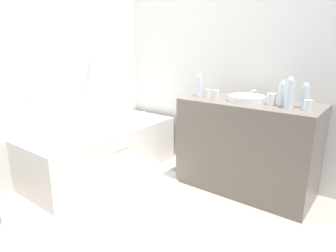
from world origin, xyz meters
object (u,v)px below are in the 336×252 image
drinking_glass_3 (271,99)px  bath_mat (155,181)px  water_bottle_2 (289,94)px  bathtub (102,149)px  drinking_glass_0 (208,93)px  sink_faucet (255,94)px  water_bottle_3 (199,86)px  water_bottle_1 (305,96)px  drinking_glass_1 (308,105)px  sink_basin (246,98)px  drinking_glass_2 (216,94)px  water_bottle_0 (282,94)px

drinking_glass_3 → bath_mat: 1.43m
water_bottle_2 → drinking_glass_3: (0.05, 0.16, -0.07)m
drinking_glass_3 → bathtub: bearing=110.1°
bathtub → bath_mat: bearing=-73.4°
water_bottle_2 → drinking_glass_0: 0.79m
sink_faucet → water_bottle_3: water_bottle_3 is taller
sink_faucet → water_bottle_1: water_bottle_1 is taller
drinking_glass_1 → drinking_glass_3: 0.31m
sink_basin → drinking_glass_1: bearing=-96.8°
drinking_glass_3 → drinking_glass_1: bearing=-99.5°
water_bottle_3 → drinking_glass_2: bearing=-90.3°
drinking_glass_2 → water_bottle_0: bearing=-87.2°
water_bottle_3 → drinking_glass_0: bearing=-80.4°
drinking_glass_1 → water_bottle_3: bearing=89.0°
sink_faucet → drinking_glass_0: (-0.23, 0.39, 0.00)m
water_bottle_0 → water_bottle_3: 0.81m
sink_basin → sink_faucet: size_ratio=2.20×
sink_basin → water_bottle_2: (-0.07, -0.39, 0.09)m
water_bottle_0 → drinking_glass_2: bearing=92.8°
bathtub → water_bottle_2: bearing=-73.1°
bathtub → water_bottle_3: size_ratio=7.36×
bathtub → water_bottle_3: bathtub is taller
drinking_glass_3 → bath_mat: size_ratio=0.16×
drinking_glass_3 → sink_basin: bearing=86.8°
drinking_glass_0 → drinking_glass_1: bearing=-92.1°
water_bottle_2 → drinking_glass_2: water_bottle_2 is taller
water_bottle_2 → water_bottle_3: 0.88m
sink_basin → bath_mat: size_ratio=0.54×
sink_faucet → drinking_glass_1: size_ratio=1.78×
water_bottle_1 → bath_mat: size_ratio=0.34×
drinking_glass_1 → drinking_glass_2: size_ratio=1.02×
drinking_glass_0 → sink_faucet: bearing=-60.2°
drinking_glass_1 → drinking_glass_2: bearing=88.8°
drinking_glass_2 → bath_mat: size_ratio=0.14×
water_bottle_1 → water_bottle_3: bearing=93.9°
water_bottle_3 → drinking_glass_1: size_ratio=2.67×
drinking_glass_2 → water_bottle_3: bearing=89.7°
bath_mat → water_bottle_2: bearing=-73.0°
sink_basin → bathtub: bearing=113.7°
water_bottle_3 → drinking_glass_0: (0.02, -0.10, -0.07)m
drinking_glass_0 → bath_mat: size_ratio=0.12×
water_bottle_1 → drinking_glass_0: (-0.05, 0.89, -0.06)m
sink_basin → drinking_glass_2: bearing=99.3°
sink_faucet → water_bottle_3: (-0.24, 0.49, 0.07)m
bathtub → sink_basin: bathtub is taller
drinking_glass_1 → bath_mat: (-0.36, 1.32, -0.92)m
bathtub → bath_mat: size_ratio=2.73×
bathtub → drinking_glass_0: (0.57, -0.98, 0.64)m
drinking_glass_0 → bathtub: bearing=120.2°
sink_basin → drinking_glass_2: drinking_glass_2 is taller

